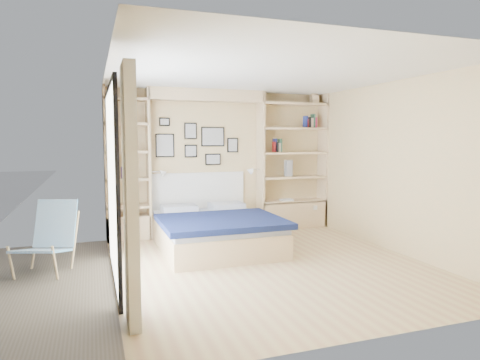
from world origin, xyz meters
name	(u,v)px	position (x,y,z in m)	size (l,w,h in m)	color
ground	(269,264)	(0.00, 0.00, 0.00)	(4.50, 4.50, 0.00)	tan
room_shell	(211,175)	(-0.39, 1.52, 1.08)	(4.50, 4.50, 4.50)	tan
bed	(215,230)	(-0.45, 1.07, 0.28)	(1.73, 2.25, 1.07)	beige
photo_gallery	(196,142)	(-0.45, 2.22, 1.60)	(1.48, 0.02, 0.82)	black
reading_lamps	(208,172)	(-0.30, 2.00, 1.10)	(1.92, 0.12, 0.15)	silver
shelf_decor	(288,136)	(1.23, 2.07, 1.72)	(3.62, 0.23, 2.03)	#A51E1E
deck_chair	(49,238)	(-2.73, 0.62, 0.43)	(0.78, 1.01, 0.90)	tan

